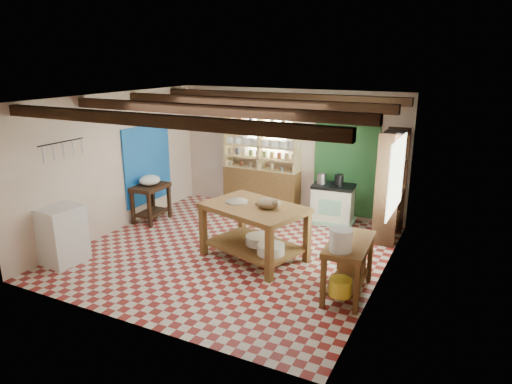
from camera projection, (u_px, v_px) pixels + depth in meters
The scene contains 30 objects.
floor at pixel (232, 252), 7.87m from camera, with size 5.00×5.00×0.02m, color maroon.
ceiling at pixel (229, 98), 7.13m from camera, with size 5.00×5.00×0.02m, color #46464B.
wall_back at pixel (289, 151), 9.64m from camera, with size 5.00×0.04×2.60m, color beige.
wall_front at pixel (125, 227), 5.35m from camera, with size 5.00×0.04×2.60m, color beige.
wall_left at pixel (115, 163), 8.57m from camera, with size 0.04×5.00×2.60m, color beige.
wall_right at pixel (384, 199), 6.43m from camera, with size 0.04×5.00×2.60m, color beige.
ceiling_beams at pixel (229, 106), 7.16m from camera, with size 5.00×3.80×0.15m, color #341F12.
blue_wall_patch at pixel (148, 164), 9.38m from camera, with size 0.04×1.40×1.60m, color blue.
green_wall_patch at pixel (346, 160), 9.10m from camera, with size 1.30×0.04×2.30m, color #1F4D24.
window_back at pixel (267, 131), 9.73m from camera, with size 0.90×0.02×0.80m, color beige.
window_right at pixel (396, 176), 7.27m from camera, with size 0.02×1.30×1.20m, color beige.
utensil_rail at pixel (62, 149), 7.38m from camera, with size 0.06×0.90×0.28m, color black.
pot_rack at pixel (343, 115), 8.47m from camera, with size 0.86×0.12×0.36m, color black.
shelving_unit at pixel (261, 160), 9.77m from camera, with size 1.70×0.34×2.20m, color tan.
tall_rack at pixel (391, 186), 8.15m from camera, with size 0.40×0.86×2.00m, color #341F12.
work_table at pixel (254, 232), 7.49m from camera, with size 1.61×1.07×0.91m, color brown.
stove at pixel (333, 204), 9.12m from camera, with size 0.81×0.55×0.79m, color silver.
prep_table at pixel (151, 203), 9.22m from camera, with size 0.51×0.75×0.76m, color #341F12.
white_cabinet at pixel (63, 235), 7.33m from camera, with size 0.52×0.62×0.94m, color white.
right_counter at pixel (348, 268), 6.36m from camera, with size 0.55×1.10×0.79m, color brown.
cat at pixel (268, 203), 7.21m from camera, with size 0.37×0.28×0.17m, color #8D7452.
steel_tray at pixel (237, 201), 7.55m from camera, with size 0.38×0.38×0.02m, color #A1A2A9.
basin_large at pixel (258, 240), 7.53m from camera, with size 0.43×0.43×0.15m, color white.
basin_small at pixel (271, 249), 7.16m from camera, with size 0.44×0.44×0.15m, color white.
kettle_left at pixel (322, 178), 9.07m from camera, with size 0.19×0.19×0.21m, color #A1A2A9.
kettle_right at pixel (339, 180), 8.94m from camera, with size 0.17×0.17×0.22m, color black.
enamel_bowl at pixel (150, 180), 9.08m from camera, with size 0.42×0.42×0.21m, color white.
white_bucket at pixel (341, 240), 5.92m from camera, with size 0.30×0.30×0.30m, color white.
wicker_basket at pixel (352, 263), 6.64m from camera, with size 0.35×0.28×0.25m, color #9B6B3E.
yellow_tub at pixel (340, 287), 5.98m from camera, with size 0.30×0.30×0.22m, color gold.
Camera 1 is at (3.62, -6.30, 3.22)m, focal length 32.00 mm.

